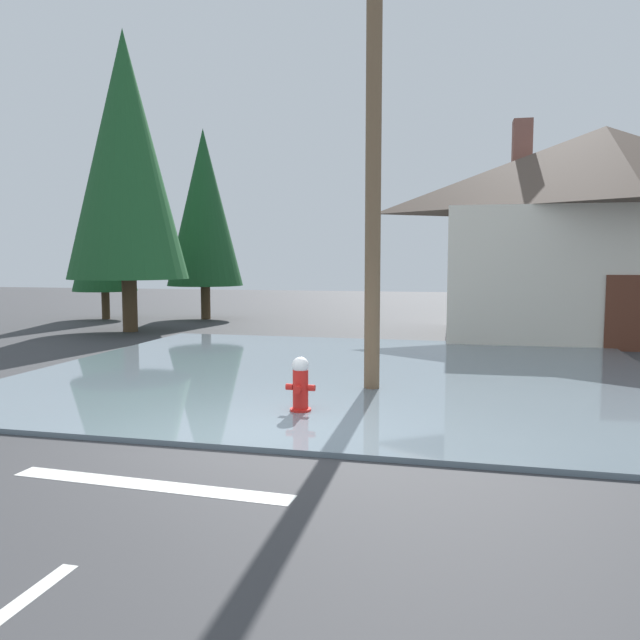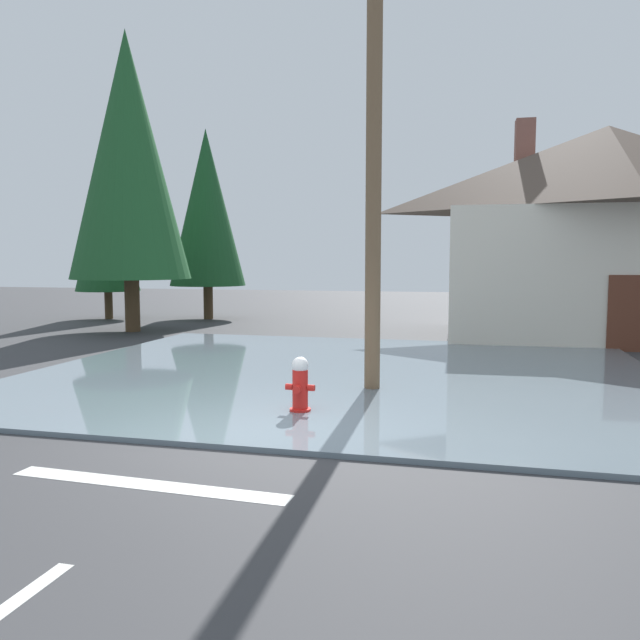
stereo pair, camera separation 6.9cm
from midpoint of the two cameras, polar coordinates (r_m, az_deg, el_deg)
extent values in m
cube|color=#38383A|center=(8.86, -5.97, -10.63)|extent=(80.00, 80.00, 0.10)
cube|color=slate|center=(13.36, 2.19, -4.75)|extent=(12.68, 11.12, 0.07)
cube|color=silver|center=(7.26, -14.94, -14.01)|extent=(3.24, 0.45, 0.01)
cylinder|color=red|center=(9.94, -1.58, -8.21)|extent=(0.33, 0.33, 0.11)
cylinder|color=red|center=(9.86, -1.58, -6.21)|extent=(0.24, 0.24, 0.60)
sphere|color=white|center=(9.79, -1.59, -4.07)|extent=(0.26, 0.26, 0.26)
cylinder|color=red|center=(9.90, -2.56, -5.98)|extent=(0.11, 0.10, 0.10)
cylinder|color=red|center=(9.81, -0.59, -6.08)|extent=(0.11, 0.10, 0.10)
cylinder|color=red|center=(9.69, -1.86, -6.23)|extent=(0.12, 0.11, 0.12)
cylinder|color=brown|center=(11.72, 5.04, 17.70)|extent=(0.28, 0.28, 9.79)
cube|color=silver|center=(21.28, 24.04, 3.70)|extent=(9.36, 6.32, 3.86)
pyramid|color=brown|center=(21.45, 24.38, 12.24)|extent=(10.11, 6.83, 2.51)
cube|color=brown|center=(22.23, 17.89, 13.83)|extent=(0.62, 0.62, 2.26)
cube|color=#592D1E|center=(18.40, 25.92, 0.52)|extent=(1.00, 0.10, 2.00)
cylinder|color=#4C3823|center=(22.19, -16.34, 1.29)|extent=(0.49, 0.49, 1.76)
cone|color=#1E5128|center=(22.40, -16.69, 13.89)|extent=(3.92, 3.92, 8.04)
cylinder|color=#4C3823|center=(27.20, -18.30, 1.29)|extent=(0.32, 0.32, 1.14)
cone|color=#194723|center=(27.17, -18.50, 7.97)|extent=(2.54, 2.54, 5.20)
cylinder|color=#4C3823|center=(26.17, -9.88, 1.58)|extent=(0.38, 0.38, 1.36)
cone|color=#194723|center=(26.20, -10.02, 9.85)|extent=(3.02, 3.02, 6.20)
camera|label=1|loc=(0.03, -89.81, 0.02)|focal=35.80mm
camera|label=2|loc=(0.03, 90.19, -0.02)|focal=35.80mm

